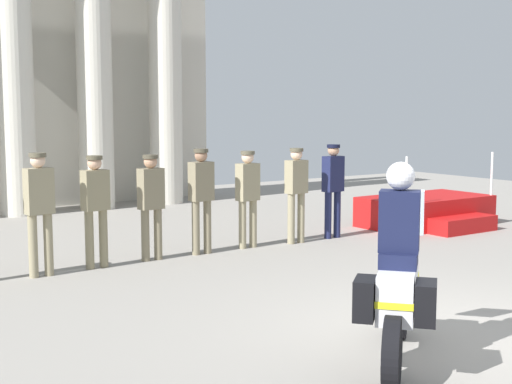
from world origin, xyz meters
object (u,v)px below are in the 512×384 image
object	(u,v)px
officer_in_row_3	(151,199)
officer_in_row_4	(201,192)
officer_in_row_2	(95,202)
officer_in_row_7	(333,183)
officer_in_row_1	(39,204)
reviewing_stand	(428,212)
officer_in_row_5	(248,191)
officer_in_row_6	(296,187)
motorcycle_with_rider	(398,281)

from	to	relation	value
officer_in_row_3	officer_in_row_4	distance (m)	0.90
officer_in_row_2	officer_in_row_4	distance (m)	1.83
officer_in_row_4	officer_in_row_7	xyz separation A→B (m)	(2.75, -0.08, -0.00)
officer_in_row_1	reviewing_stand	bearing A→B (deg)	173.56
officer_in_row_5	officer_in_row_7	bearing A→B (deg)	170.94
officer_in_row_1	officer_in_row_5	world-z (taller)	officer_in_row_1
reviewing_stand	officer_in_row_3	size ratio (longest dim) A/B	1.59
officer_in_row_4	officer_in_row_7	size ratio (longest dim) A/B	1.00
officer_in_row_5	officer_in_row_7	xyz separation A→B (m)	(1.83, -0.09, 0.04)
reviewing_stand	officer_in_row_1	bearing A→B (deg)	179.71
reviewing_stand	officer_in_row_3	bearing A→B (deg)	178.54
officer_in_row_6	motorcycle_with_rider	distance (m)	6.08
officer_in_row_4	officer_in_row_5	distance (m)	0.92
officer_in_row_2	officer_in_row_3	size ratio (longest dim) A/B	1.01
officer_in_row_3	officer_in_row_7	distance (m)	3.65
officer_in_row_6	officer_in_row_7	xyz separation A→B (m)	(0.87, 0.03, 0.02)
officer_in_row_7	motorcycle_with_rider	world-z (taller)	motorcycle_with_rider
officer_in_row_7	motorcycle_with_rider	xyz separation A→B (m)	(-3.77, -5.37, -0.23)
officer_in_row_7	motorcycle_with_rider	size ratio (longest dim) A/B	0.92
officer_in_row_4	officer_in_row_6	size ratio (longest dim) A/B	1.02
officer_in_row_4	officer_in_row_6	distance (m)	1.88
officer_in_row_4	officer_in_row_5	bearing A→B (deg)	174.71
officer_in_row_2	motorcycle_with_rider	xyz separation A→B (m)	(0.81, -5.42, -0.21)
reviewing_stand	officer_in_row_5	bearing A→B (deg)	177.96
officer_in_row_4	officer_in_row_7	bearing A→B (deg)	172.20
officer_in_row_6	reviewing_stand	bearing A→B (deg)	173.26
officer_in_row_1	officer_in_row_4	xyz separation A→B (m)	(2.69, 0.10, -0.02)
reviewing_stand	officer_in_row_7	bearing A→B (deg)	178.60
officer_in_row_7	officer_in_row_6	bearing A→B (deg)	-4.39
officer_in_row_7	officer_in_row_1	bearing A→B (deg)	-5.93
officer_in_row_1	officer_in_row_5	size ratio (longest dim) A/B	1.06
officer_in_row_3	officer_in_row_5	distance (m)	1.82
officer_in_row_3	officer_in_row_1	bearing A→B (deg)	-2.42
reviewing_stand	officer_in_row_6	distance (m)	3.46
officer_in_row_2	officer_in_row_5	bearing A→B (deg)	174.64
officer_in_row_5	officer_in_row_6	xyz separation A→B (m)	(0.96, -0.12, 0.02)
officer_in_row_3	motorcycle_with_rider	bearing A→B (deg)	82.58
officer_in_row_1	officer_in_row_7	distance (m)	5.44
motorcycle_with_rider	reviewing_stand	bearing A→B (deg)	-0.76
officer_in_row_3	officer_in_row_5	world-z (taller)	same
reviewing_stand	officer_in_row_1	size ratio (longest dim) A/B	1.50
officer_in_row_2	motorcycle_with_rider	distance (m)	5.49
officer_in_row_3	officer_in_row_5	bearing A→B (deg)	173.76
officer_in_row_3	officer_in_row_4	world-z (taller)	officer_in_row_4
officer_in_row_2	officer_in_row_4	size ratio (longest dim) A/B	0.97
officer_in_row_5	officer_in_row_1	bearing A→B (deg)	-4.34
officer_in_row_1	officer_in_row_2	world-z (taller)	officer_in_row_1
reviewing_stand	officer_in_row_5	size ratio (longest dim) A/B	1.59
officer_in_row_3	reviewing_stand	bearing A→B (deg)	172.39
reviewing_stand	officer_in_row_6	xyz separation A→B (m)	(-3.38, 0.03, 0.71)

